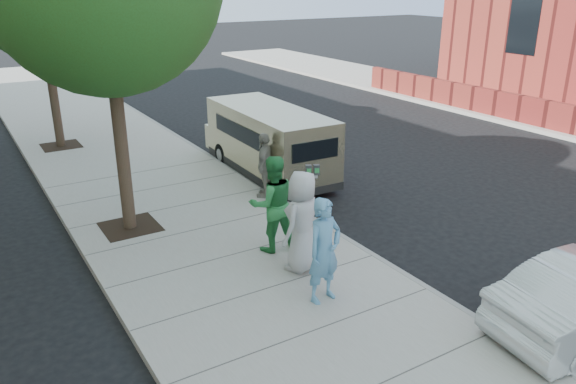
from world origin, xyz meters
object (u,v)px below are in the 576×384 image
object	(u,v)px
van	(268,140)
person_gray_shirt	(302,222)
parking_meter	(312,182)
person_officer	(324,250)
person_green_shirt	(273,204)
person_striped_polo	(265,165)

from	to	relation	value
van	person_gray_shirt	size ratio (longest dim) A/B	2.74
parking_meter	person_gray_shirt	xyz separation A→B (m)	(-1.23, -1.50, -0.07)
person_officer	person_green_shirt	xyz separation A→B (m)	(0.23, 2.11, 0.06)
person_officer	person_green_shirt	world-z (taller)	person_green_shirt
person_officer	person_green_shirt	bearing A→B (deg)	75.48
parking_meter	person_gray_shirt	bearing A→B (deg)	-106.20
person_gray_shirt	van	bearing A→B (deg)	-139.36
person_officer	person_striped_polo	distance (m)	5.05
parking_meter	person_officer	distance (m)	3.02
parking_meter	van	xyz separation A→B (m)	(1.16, 3.95, -0.16)
van	person_green_shirt	world-z (taller)	person_green_shirt
person_striped_polo	person_green_shirt	bearing A→B (deg)	16.11
person_gray_shirt	person_striped_polo	size ratio (longest dim) A/B	1.18
van	person_officer	size ratio (longest dim) A/B	2.87
person_striped_polo	person_gray_shirt	bearing A→B (deg)	23.36
person_officer	person_striped_polo	xyz separation A→B (m)	(1.57, 4.80, -0.10)
person_green_shirt	person_gray_shirt	world-z (taller)	person_green_shirt
person_officer	person_striped_polo	bearing A→B (deg)	63.56
van	person_striped_polo	size ratio (longest dim) A/B	3.23
person_green_shirt	person_gray_shirt	xyz separation A→B (m)	(0.05, -0.99, -0.02)
person_gray_shirt	person_striped_polo	distance (m)	3.91
parking_meter	person_officer	size ratio (longest dim) A/B	0.78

